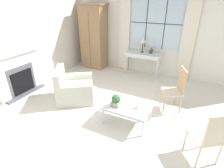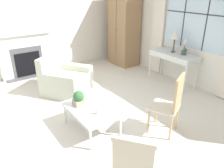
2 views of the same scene
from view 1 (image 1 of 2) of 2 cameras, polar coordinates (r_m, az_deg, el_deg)
name	(u,v)px [view 1 (image 1 of 2)]	position (r m, az deg, el deg)	size (l,w,h in m)	color
ground_plane	(115,117)	(4.18, 0.95, -10.57)	(14.00, 14.00, 0.00)	silver
wall_back_windowed	(155,34)	(6.30, 13.75, 15.58)	(7.20, 0.14, 2.80)	silver
wall_left	(33,39)	(5.86, -24.40, 13.19)	(0.06, 7.20, 2.80)	silver
fireplace	(18,70)	(5.50, -28.44, 4.04)	(0.34, 1.45, 2.18)	#515156
armoire	(94,37)	(6.86, -5.95, 15.02)	(0.97, 0.67, 2.34)	#93704C
console_table	(143,55)	(6.19, 10.20, 9.16)	(1.22, 0.53, 0.81)	silver
table_lamp	(143,40)	(6.12, 10.09, 13.86)	(0.22, 0.22, 0.54)	#4C4742
potted_orchid	(151,49)	(6.13, 12.62, 11.10)	(0.16, 0.12, 0.40)	#4C4C51
armchair_upholstered	(74,89)	(4.82, -12.25, -1.72)	(1.29, 1.29, 0.89)	beige
side_chair_wooden	(177,87)	(4.43, 20.42, -0.97)	(0.58, 0.58, 1.07)	beige
accent_chair_wooden	(210,135)	(3.24, 29.47, -14.37)	(0.62, 0.62, 1.03)	beige
coffee_table	(127,107)	(3.82, 5.00, -7.52)	(1.00, 0.67, 0.43)	silver
potted_plant_small	(116,100)	(3.71, 1.33, -5.33)	(0.19, 0.19, 0.26)	tan
pillar_candle	(137,107)	(3.70, 8.21, -7.32)	(0.09, 0.09, 0.10)	silver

